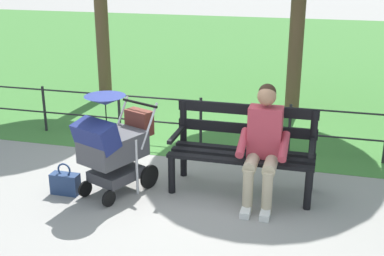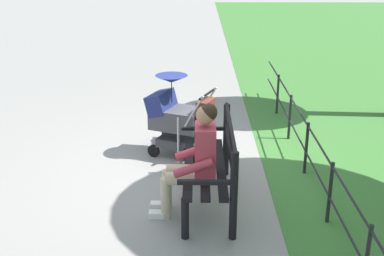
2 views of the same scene
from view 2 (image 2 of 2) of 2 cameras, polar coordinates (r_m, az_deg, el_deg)
name	(u,v)px [view 2 (image 2 of 2)]	position (r m, az deg, el deg)	size (l,w,h in m)	color
ground_plane	(203,173)	(6.56, 1.31, -5.11)	(60.00, 60.00, 0.00)	gray
park_bench	(215,161)	(5.63, 2.62, -3.74)	(1.60, 0.61, 0.96)	black
person_on_bench	(195,157)	(5.34, 0.33, -3.32)	(0.53, 0.74, 1.28)	tan
stroller	(177,115)	(6.88, -1.74, 1.46)	(0.79, 1.00, 1.15)	black
handbag	(167,133)	(7.54, -2.86, -0.60)	(0.32, 0.14, 0.37)	navy
park_fence	(311,152)	(6.30, 13.41, -2.63)	(7.32, 0.04, 0.70)	black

